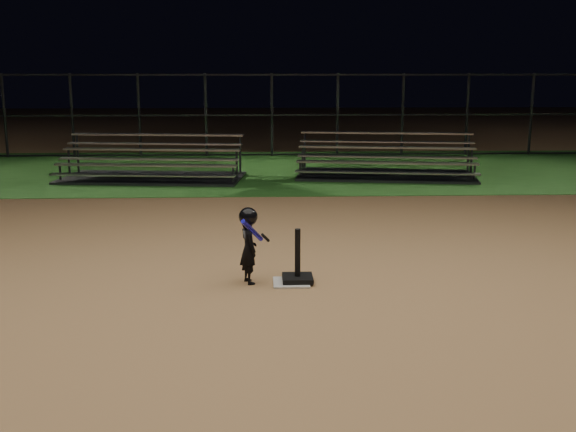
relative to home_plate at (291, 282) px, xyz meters
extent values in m
plane|color=#AF804F|center=(0.00, 0.00, -0.01)|extent=(80.00, 80.00, 0.00)
cube|color=#23591C|center=(0.00, 10.00, -0.01)|extent=(60.00, 8.00, 0.01)
cube|color=beige|center=(0.00, 0.00, 0.00)|extent=(0.45, 0.45, 0.02)
cube|color=black|center=(0.08, 0.04, 0.04)|extent=(0.38, 0.38, 0.06)
cylinder|color=black|center=(0.08, 0.04, 0.37)|extent=(0.07, 0.07, 0.60)
imported|color=black|center=(-0.53, 0.05, 0.42)|extent=(0.31, 0.37, 0.86)
sphere|color=black|center=(-0.53, 0.05, 0.83)|extent=(0.23, 0.23, 0.23)
cylinder|color=#211CF0|center=(-0.48, -0.10, 0.70)|extent=(0.28, 0.46, 0.37)
cylinder|color=black|center=(-0.32, 0.02, 0.58)|extent=(0.12, 0.18, 0.14)
cube|color=#AFAFB4|center=(-3.04, 7.91, 0.42)|extent=(4.29, 0.75, 0.04)
cube|color=#AFAFB4|center=(-3.08, 7.61, 0.22)|extent=(4.29, 0.75, 0.03)
cube|color=#AFAFB4|center=(-2.98, 8.50, 0.72)|extent=(4.29, 0.75, 0.04)
cube|color=#AFAFB4|center=(-3.01, 8.20, 0.52)|extent=(4.29, 0.75, 0.03)
cube|color=#AFAFB4|center=(-2.91, 9.08, 1.02)|extent=(4.29, 0.75, 0.04)
cube|color=#AFAFB4|center=(-2.94, 8.78, 0.82)|extent=(4.29, 0.75, 0.03)
cube|color=#38383D|center=(-2.98, 8.50, 0.02)|extent=(4.50, 2.57, 0.06)
cube|color=#A3A2A7|center=(2.64, 8.09, 0.42)|extent=(4.29, 0.92, 0.04)
cube|color=#A3A2A7|center=(2.60, 7.79, 0.22)|extent=(4.29, 0.92, 0.03)
cube|color=#A3A2A7|center=(2.73, 8.67, 0.72)|extent=(4.29, 0.92, 0.04)
cube|color=#A3A2A7|center=(2.69, 8.37, 0.53)|extent=(4.29, 0.92, 0.03)
cube|color=#A3A2A7|center=(2.83, 9.26, 1.02)|extent=(4.29, 0.92, 0.04)
cube|color=#A3A2A7|center=(2.78, 8.96, 0.83)|extent=(4.29, 0.92, 0.03)
cube|color=#38383D|center=(2.73, 8.67, 0.02)|extent=(4.58, 2.74, 0.06)
cube|color=#38383D|center=(0.00, 13.00, 0.04)|extent=(20.00, 0.05, 0.05)
cube|color=#38383D|center=(0.00, 13.00, 1.24)|extent=(20.00, 0.05, 0.05)
cube|color=#38383D|center=(0.00, 13.00, 2.44)|extent=(20.00, 0.05, 0.05)
cylinder|color=#38383D|center=(-5.00, 13.00, 1.24)|extent=(0.08, 0.08, 2.50)
cylinder|color=#38383D|center=(0.00, 13.00, 1.24)|extent=(0.08, 0.08, 2.50)
cylinder|color=#38383D|center=(5.00, 13.00, 1.24)|extent=(0.08, 0.08, 2.50)
camera|label=1|loc=(-0.38, -8.33, 2.61)|focal=43.49mm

